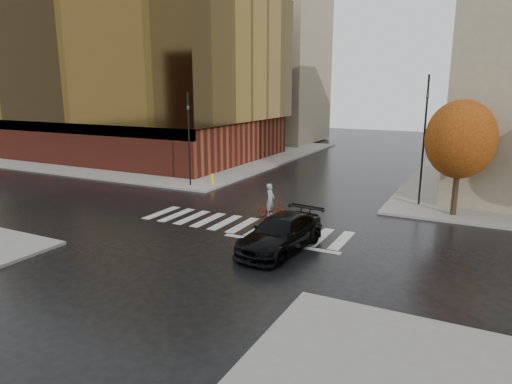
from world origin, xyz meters
TOP-DOWN VIEW (x-y plane):
  - ground at (0.00, 0.00)m, footprint 120.00×120.00m
  - sidewalk_nw at (-21.00, 21.00)m, footprint 30.00×30.00m
  - crosswalk at (0.00, 0.50)m, footprint 12.00×3.00m
  - office_glass at (-22.00, 17.99)m, footprint 27.00×19.00m
  - building_nw_far at (-16.00, 37.00)m, footprint 14.00×12.00m
  - tree_ne_a at (10.00, 7.40)m, footprint 3.80×3.80m
  - sedan at (3.37, -2.07)m, footprint 2.78×5.64m
  - cyclist at (0.76, 2.50)m, footprint 1.79×0.76m
  - traffic_light_nw at (-8.07, 7.16)m, footprint 0.18×0.16m
  - traffic_light_ne at (7.90, 9.00)m, footprint 0.16×0.20m
  - fire_hydrant at (-6.90, 8.35)m, footprint 0.28×0.28m
  - manhole at (3.80, 2.00)m, footprint 0.71×0.71m

SIDE VIEW (x-z plane):
  - ground at x=0.00m, z-range 0.00..0.00m
  - crosswalk at x=0.00m, z-range 0.00..0.01m
  - manhole at x=3.80m, z-range 0.00..0.01m
  - sidewalk_nw at x=-21.00m, z-range 0.00..0.15m
  - fire_hydrant at x=-6.90m, z-range 0.19..0.96m
  - cyclist at x=0.76m, z-range -0.32..1.67m
  - sedan at x=3.37m, z-range 0.00..1.58m
  - traffic_light_nw at x=-8.07m, z-range 0.56..7.32m
  - tree_ne_a at x=10.00m, z-range 1.20..7.71m
  - traffic_light_ne at x=7.90m, z-range 0.77..8.64m
  - office_glass at x=-22.00m, z-range 0.28..16.28m
  - building_nw_far at x=-16.00m, z-range 0.15..20.15m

